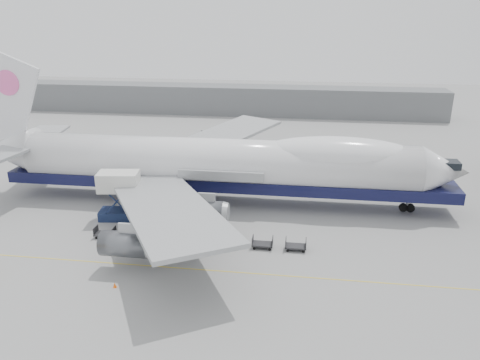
# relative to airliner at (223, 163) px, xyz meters

# --- Properties ---
(ground) EXTENTS (260.00, 260.00, 0.00)m
(ground) POSITION_rel_airliner_xyz_m (-0.64, -12.00, -5.62)
(ground) COLOR gray
(ground) RESTS_ON ground
(apron_line) EXTENTS (60.00, 0.15, 0.01)m
(apron_line) POSITION_rel_airliner_xyz_m (-0.64, -18.00, -5.62)
(apron_line) COLOR gold
(apron_line) RESTS_ON ground
(hangar) EXTENTS (110.00, 8.00, 7.00)m
(hangar) POSITION_rel_airliner_xyz_m (-10.64, 58.00, -2.12)
(hangar) COLOR slate
(hangar) RESTS_ON ground
(airliner) EXTENTS (67.00, 55.30, 19.98)m
(airliner) POSITION_rel_airliner_xyz_m (0.00, 0.00, 0.00)
(airliner) COLOR white
(airliner) RESTS_ON ground
(catering_truck) EXTENTS (5.64, 4.22, 6.18)m
(catering_truck) POSITION_rel_airliner_xyz_m (-11.82, -7.14, -2.17)
(catering_truck) COLOR #172447
(catering_truck) RESTS_ON ground
(traffic_cone) EXTENTS (0.35, 0.35, 0.51)m
(traffic_cone) POSITION_rel_airliner_xyz_m (-6.65, -22.26, -5.38)
(traffic_cone) COLOR #FF600D
(traffic_cone) RESTS_ON ground
(dolly_0) EXTENTS (2.30, 1.35, 1.30)m
(dolly_0) POSITION_rel_airliner_xyz_m (-11.76, -12.48, -5.09)
(dolly_0) COLOR #2D2D30
(dolly_0) RESTS_ON ground
(dolly_1) EXTENTS (2.30, 1.35, 1.30)m
(dolly_1) POSITION_rel_airliner_xyz_m (-8.09, -12.48, -5.09)
(dolly_1) COLOR #2D2D30
(dolly_1) RESTS_ON ground
(dolly_2) EXTENTS (2.30, 1.35, 1.30)m
(dolly_2) POSITION_rel_airliner_xyz_m (-4.43, -12.48, -5.09)
(dolly_2) COLOR #2D2D30
(dolly_2) RESTS_ON ground
(dolly_3) EXTENTS (2.30, 1.35, 1.30)m
(dolly_3) POSITION_rel_airliner_xyz_m (-0.76, -12.48, -5.09)
(dolly_3) COLOR #2D2D30
(dolly_3) RESTS_ON ground
(dolly_4) EXTENTS (2.30, 1.35, 1.30)m
(dolly_4) POSITION_rel_airliner_xyz_m (2.90, -12.48, -5.09)
(dolly_4) COLOR #2D2D30
(dolly_4) RESTS_ON ground
(dolly_5) EXTENTS (2.30, 1.35, 1.30)m
(dolly_5) POSITION_rel_airliner_xyz_m (6.56, -12.48, -5.09)
(dolly_5) COLOR #2D2D30
(dolly_5) RESTS_ON ground
(dolly_6) EXTENTS (2.30, 1.35, 1.30)m
(dolly_6) POSITION_rel_airliner_xyz_m (10.23, -12.48, -5.09)
(dolly_6) COLOR #2D2D30
(dolly_6) RESTS_ON ground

